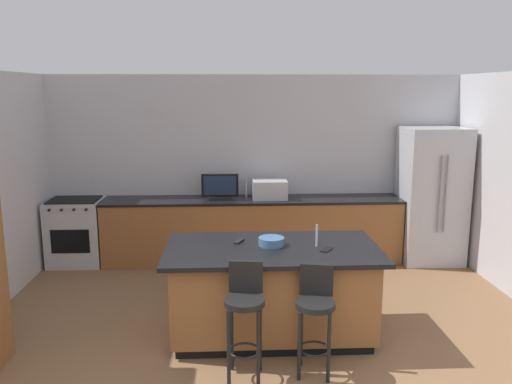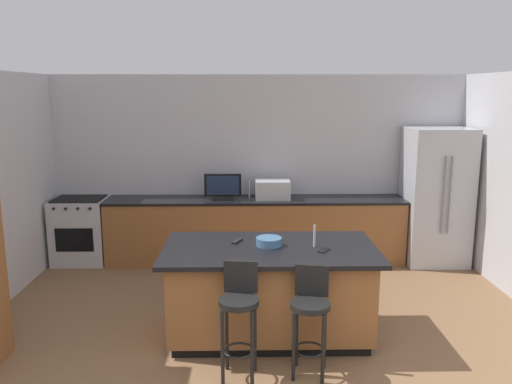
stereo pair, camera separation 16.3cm
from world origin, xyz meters
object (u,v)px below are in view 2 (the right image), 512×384
(kitchen_island, at_px, (270,291))
(fruit_bowl, at_px, (269,242))
(range_oven, at_px, (81,230))
(microwave, at_px, (273,190))
(bar_stool_right, at_px, (310,312))
(tv_remote, at_px, (237,241))
(refrigerator, at_px, (436,196))
(tv_monitor, at_px, (223,188))
(bar_stool_left, at_px, (239,310))
(cell_phone, at_px, (324,250))

(kitchen_island, distance_m, fruit_bowl, 0.49)
(range_oven, relative_size, microwave, 1.94)
(bar_stool_right, relative_size, tv_remote, 5.53)
(range_oven, bearing_deg, kitchen_island, -41.77)
(microwave, bearing_deg, refrigerator, -1.92)
(microwave, height_order, tv_monitor, tv_monitor)
(kitchen_island, relative_size, refrigerator, 1.09)
(bar_stool_left, xyz_separation_m, tv_remote, (-0.03, 0.93, 0.33))
(microwave, xyz_separation_m, bar_stool_right, (0.17, -3.01, -0.48))
(refrigerator, xyz_separation_m, tv_monitor, (-2.98, 0.02, 0.12))
(bar_stool_right, height_order, tv_remote, bar_stool_right)
(range_oven, bearing_deg, bar_stool_right, -46.17)
(fruit_bowl, xyz_separation_m, cell_phone, (0.51, -0.18, -0.04))
(tv_monitor, xyz_separation_m, tv_remote, (0.23, -2.06, -0.15))
(kitchen_island, xyz_separation_m, fruit_bowl, (-0.01, 0.05, 0.49))
(refrigerator, relative_size, fruit_bowl, 7.55)
(kitchen_island, height_order, tv_remote, tv_remote)
(microwave, bearing_deg, bar_stool_left, -98.05)
(tv_monitor, xyz_separation_m, bar_stool_right, (0.87, -2.95, -0.52))
(kitchen_island, xyz_separation_m, cell_phone, (0.51, -0.13, 0.45))
(cell_phone, bearing_deg, bar_stool_right, -74.52)
(bar_stool_right, distance_m, cell_phone, 0.71)
(tv_monitor, xyz_separation_m, cell_phone, (1.06, -2.37, -0.16))
(tv_monitor, bearing_deg, fruit_bowl, -75.99)
(range_oven, distance_m, tv_monitor, 2.11)
(bar_stool_right, bearing_deg, tv_monitor, 117.67)
(bar_stool_right, height_order, cell_phone, bar_stool_right)
(bar_stool_right, bearing_deg, fruit_bowl, 124.11)
(tv_monitor, bearing_deg, microwave, 4.26)
(kitchen_island, relative_size, tv_remote, 12.21)
(tv_monitor, height_order, bar_stool_left, tv_monitor)
(range_oven, relative_size, cell_phone, 6.20)
(kitchen_island, distance_m, cell_phone, 0.69)
(range_oven, height_order, microwave, microwave)
(fruit_bowl, bearing_deg, microwave, 86.21)
(range_oven, height_order, bar_stool_left, bar_stool_left)
(range_oven, bearing_deg, bar_stool_left, -53.14)
(microwave, bearing_deg, tv_monitor, -175.74)
(tv_monitor, height_order, tv_remote, tv_monitor)
(tv_monitor, relative_size, tv_remote, 3.01)
(refrigerator, xyz_separation_m, bar_stool_right, (-2.11, -2.93, -0.39))
(bar_stool_right, bearing_deg, bar_stool_left, -165.02)
(bar_stool_right, bearing_deg, microwave, 104.58)
(range_oven, relative_size, tv_remote, 5.47)
(refrigerator, height_order, tv_remote, refrigerator)
(kitchen_island, relative_size, cell_phone, 13.83)
(bar_stool_left, bearing_deg, bar_stool_right, 9.86)
(fruit_bowl, height_order, tv_remote, fruit_bowl)
(microwave, distance_m, bar_stool_right, 3.05)
(kitchen_island, relative_size, fruit_bowl, 8.22)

